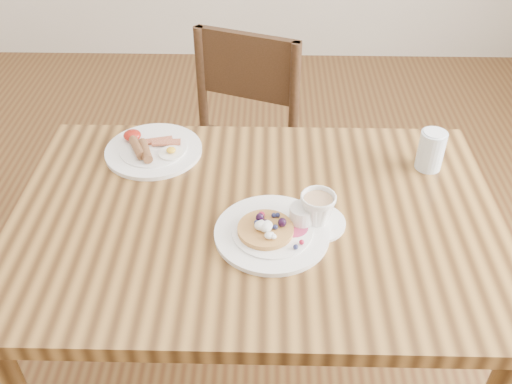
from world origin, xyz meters
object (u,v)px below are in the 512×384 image
Objects in this scene: breakfast_plate at (152,149)px; water_glass at (431,150)px; pancake_plate at (274,230)px; dining_table at (256,244)px; chair_far at (234,149)px; teacup_saucer at (317,211)px.

breakfast_plate is 0.76m from water_glass.
pancake_plate reaches higher than breakfast_plate.
chair_far is at bearing 98.19° from dining_table.
dining_table is at bearing -41.07° from breakfast_plate.
chair_far is 3.26× the size of pancake_plate.
breakfast_plate is (-0.20, -0.40, 0.27)m from chair_far.
teacup_saucer is at bearing 21.18° from pancake_plate.
chair_far reaches higher than breakfast_plate.
water_glass is at bearing -3.93° from breakfast_plate.
teacup_saucer reaches higher than pancake_plate.
breakfast_plate is at bearing 176.07° from water_glass.
pancake_plate reaches higher than dining_table.
teacup_saucer is (0.44, -0.29, 0.03)m from breakfast_plate.
water_glass is (0.31, 0.24, 0.02)m from teacup_saucer.
chair_far is 0.52m from breakfast_plate.
chair_far is 3.26× the size of breakfast_plate.
teacup_saucer is (0.10, 0.04, 0.03)m from pancake_plate.
chair_far reaches higher than water_glass.
breakfast_plate reaches higher than dining_table.
chair_far reaches higher than teacup_saucer.
pancake_plate is (0.04, -0.07, 0.11)m from dining_table.
pancake_plate is 1.93× the size of teacup_saucer.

